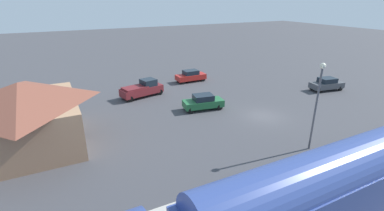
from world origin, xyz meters
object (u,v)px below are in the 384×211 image
object	(u,v)px
sedan_green	(203,102)
pickup_maroon	(142,89)
sedan_red	(191,76)
pedestrian_on_platform	(368,145)
light_pole_near_platform	(318,97)
sedan_charcoal	(327,84)
station_building	(24,114)

from	to	relation	value
sedan_green	pickup_maroon	bearing A→B (deg)	32.64
pickup_maroon	sedan_red	bearing A→B (deg)	-68.69
pedestrian_on_platform	light_pole_near_platform	xyz separation A→B (m)	(3.15, 2.56, 3.36)
pickup_maroon	light_pole_near_platform	bearing A→B (deg)	-156.67
sedan_charcoal	light_pole_near_platform	world-z (taller)	light_pole_near_platform
light_pole_near_platform	sedan_green	bearing A→B (deg)	16.74
pedestrian_on_platform	light_pole_near_platform	world-z (taller)	light_pole_near_platform
sedan_red	sedan_charcoal	distance (m)	19.09
pickup_maroon	light_pole_near_platform	world-z (taller)	light_pole_near_platform
pedestrian_on_platform	pickup_maroon	size ratio (longest dim) A/B	0.30
station_building	sedan_green	xyz separation A→B (m)	(0.65, -17.24, -2.05)
sedan_green	sedan_charcoal	bearing A→B (deg)	-94.78
sedan_green	light_pole_near_platform	world-z (taller)	light_pole_near_platform
station_building	sedan_green	size ratio (longest dim) A/B	2.16
sedan_green	light_pole_near_platform	bearing A→B (deg)	-163.26
pedestrian_on_platform	sedan_charcoal	world-z (taller)	pedestrian_on_platform
station_building	light_pole_near_platform	world-z (taller)	light_pole_near_platform
pedestrian_on_platform	light_pole_near_platform	bearing A→B (deg)	39.08
sedan_charcoal	sedan_green	bearing A→B (deg)	85.22
sedan_red	sedan_charcoal	bearing A→B (deg)	-130.10
sedan_charcoal	pickup_maroon	world-z (taller)	pickup_maroon
station_building	pickup_maroon	bearing A→B (deg)	-57.24
sedan_green	pickup_maroon	world-z (taller)	pickup_maroon
sedan_green	sedan_charcoal	world-z (taller)	same
sedan_red	sedan_green	xyz separation A→B (m)	(-10.75, 3.88, 0.00)
sedan_red	pickup_maroon	world-z (taller)	pickup_maroon
sedan_red	sedan_green	world-z (taller)	same
sedan_red	light_pole_near_platform	bearing A→B (deg)	179.20
sedan_green	light_pole_near_platform	distance (m)	12.93
sedan_green	sedan_charcoal	distance (m)	18.55
station_building	light_pole_near_platform	bearing A→B (deg)	-118.30
station_building	pedestrian_on_platform	bearing A→B (deg)	-121.56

